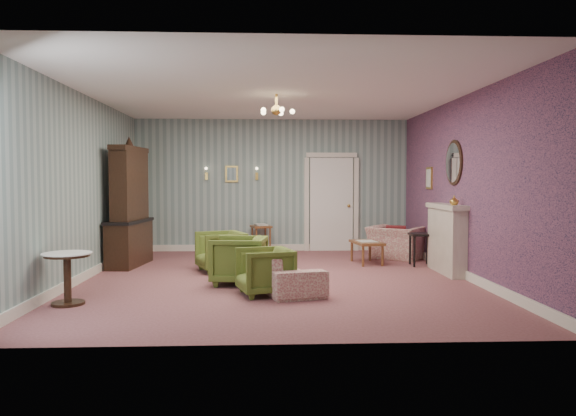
{
  "coord_description": "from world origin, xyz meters",
  "views": [
    {
      "loc": [
        -0.21,
        -8.6,
        1.54
      ],
      "look_at": [
        0.2,
        0.4,
        1.1
      ],
      "focal_mm": 34.15,
      "sensor_mm": 36.0,
      "label": 1
    }
  ],
  "objects_px": {
    "dresser": "(129,203)",
    "olive_chair_b": "(239,258)",
    "olive_chair_c": "(221,249)",
    "coffee_table": "(367,252)",
    "olive_chair_a": "(265,269)",
    "fireplace": "(446,239)",
    "side_table_black": "(421,250)",
    "sofa_chintz": "(283,263)",
    "pedestal_table": "(68,279)",
    "wingback_chair": "(397,237)"
  },
  "relations": [
    {
      "from": "olive_chair_a",
      "to": "coffee_table",
      "type": "distance_m",
      "value": 3.34
    },
    {
      "from": "dresser",
      "to": "side_table_black",
      "type": "relative_size",
      "value": 3.84
    },
    {
      "from": "side_table_black",
      "to": "fireplace",
      "type": "bearing_deg",
      "value": -74.45
    },
    {
      "from": "wingback_chair",
      "to": "fireplace",
      "type": "bearing_deg",
      "value": 141.68
    },
    {
      "from": "olive_chair_c",
      "to": "dresser",
      "type": "xyz_separation_m",
      "value": [
        -1.71,
        0.71,
        0.77
      ]
    },
    {
      "from": "olive_chair_b",
      "to": "sofa_chintz",
      "type": "relative_size",
      "value": 0.43
    },
    {
      "from": "dresser",
      "to": "coffee_table",
      "type": "relative_size",
      "value": 2.78
    },
    {
      "from": "pedestal_table",
      "to": "dresser",
      "type": "bearing_deg",
      "value": 90.0
    },
    {
      "from": "wingback_chair",
      "to": "pedestal_table",
      "type": "height_order",
      "value": "wingback_chair"
    },
    {
      "from": "olive_chair_c",
      "to": "coffee_table",
      "type": "height_order",
      "value": "olive_chair_c"
    },
    {
      "from": "fireplace",
      "to": "coffee_table",
      "type": "bearing_deg",
      "value": 135.71
    },
    {
      "from": "sofa_chintz",
      "to": "pedestal_table",
      "type": "relative_size",
      "value": 2.79
    },
    {
      "from": "olive_chair_c",
      "to": "olive_chair_a",
      "type": "bearing_deg",
      "value": 0.02
    },
    {
      "from": "dresser",
      "to": "coffee_table",
      "type": "bearing_deg",
      "value": 6.93
    },
    {
      "from": "olive_chair_c",
      "to": "sofa_chintz",
      "type": "distance_m",
      "value": 1.83
    },
    {
      "from": "olive_chair_c",
      "to": "dresser",
      "type": "distance_m",
      "value": 2.01
    },
    {
      "from": "olive_chair_c",
      "to": "wingback_chair",
      "type": "height_order",
      "value": "wingback_chair"
    },
    {
      "from": "coffee_table",
      "to": "pedestal_table",
      "type": "bearing_deg",
      "value": -143.65
    },
    {
      "from": "olive_chair_a",
      "to": "coffee_table",
      "type": "bearing_deg",
      "value": 129.56
    },
    {
      "from": "olive_chair_a",
      "to": "dresser",
      "type": "height_order",
      "value": "dresser"
    },
    {
      "from": "sofa_chintz",
      "to": "wingback_chair",
      "type": "distance_m",
      "value": 3.74
    },
    {
      "from": "olive_chair_a",
      "to": "fireplace",
      "type": "xyz_separation_m",
      "value": [
        3.05,
        1.62,
        0.23
      ]
    },
    {
      "from": "olive_chair_a",
      "to": "sofa_chintz",
      "type": "relative_size",
      "value": 0.38
    },
    {
      "from": "pedestal_table",
      "to": "side_table_black",
      "type": "bearing_deg",
      "value": 28.42
    },
    {
      "from": "olive_chair_c",
      "to": "coffee_table",
      "type": "bearing_deg",
      "value": 85.03
    },
    {
      "from": "olive_chair_a",
      "to": "wingback_chair",
      "type": "distance_m",
      "value": 4.26
    },
    {
      "from": "olive_chair_a",
      "to": "olive_chair_b",
      "type": "bearing_deg",
      "value": -169.67
    },
    {
      "from": "olive_chair_c",
      "to": "fireplace",
      "type": "height_order",
      "value": "fireplace"
    },
    {
      "from": "sofa_chintz",
      "to": "side_table_black",
      "type": "xyz_separation_m",
      "value": [
        2.58,
        1.92,
        -0.06
      ]
    },
    {
      "from": "sofa_chintz",
      "to": "wingback_chair",
      "type": "height_order",
      "value": "wingback_chair"
    },
    {
      "from": "wingback_chair",
      "to": "olive_chair_a",
      "type": "bearing_deg",
      "value": 89.82
    },
    {
      "from": "olive_chair_c",
      "to": "side_table_black",
      "type": "distance_m",
      "value": 3.61
    },
    {
      "from": "coffee_table",
      "to": "side_table_black",
      "type": "bearing_deg",
      "value": -20.85
    },
    {
      "from": "wingback_chair",
      "to": "fireplace",
      "type": "relative_size",
      "value": 0.71
    },
    {
      "from": "fireplace",
      "to": "side_table_black",
      "type": "distance_m",
      "value": 0.83
    },
    {
      "from": "sofa_chintz",
      "to": "dresser",
      "type": "relative_size",
      "value": 0.8
    },
    {
      "from": "olive_chair_a",
      "to": "sofa_chintz",
      "type": "height_order",
      "value": "sofa_chintz"
    },
    {
      "from": "dresser",
      "to": "olive_chair_b",
      "type": "bearing_deg",
      "value": -35.91
    },
    {
      "from": "olive_chair_b",
      "to": "side_table_black",
      "type": "distance_m",
      "value": 3.59
    },
    {
      "from": "wingback_chair",
      "to": "coffee_table",
      "type": "bearing_deg",
      "value": 78.68
    },
    {
      "from": "olive_chair_b",
      "to": "olive_chair_c",
      "type": "bearing_deg",
      "value": -154.9
    },
    {
      "from": "fireplace",
      "to": "olive_chair_a",
      "type": "bearing_deg",
      "value": -151.97
    },
    {
      "from": "olive_chair_a",
      "to": "sofa_chintz",
      "type": "xyz_separation_m",
      "value": [
        0.26,
        0.46,
        0.01
      ]
    },
    {
      "from": "olive_chair_a",
      "to": "olive_chair_c",
      "type": "bearing_deg",
      "value": -174.65
    },
    {
      "from": "olive_chair_b",
      "to": "pedestal_table",
      "type": "relative_size",
      "value": 1.2
    },
    {
      "from": "dresser",
      "to": "fireplace",
      "type": "relative_size",
      "value": 1.64
    },
    {
      "from": "wingback_chair",
      "to": "olive_chair_c",
      "type": "bearing_deg",
      "value": 60.01
    },
    {
      "from": "pedestal_table",
      "to": "olive_chair_a",
      "type": "bearing_deg",
      "value": 11.26
    },
    {
      "from": "olive_chair_a",
      "to": "side_table_black",
      "type": "bearing_deg",
      "value": 114.56
    },
    {
      "from": "olive_chair_b",
      "to": "coffee_table",
      "type": "relative_size",
      "value": 0.96
    }
  ]
}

